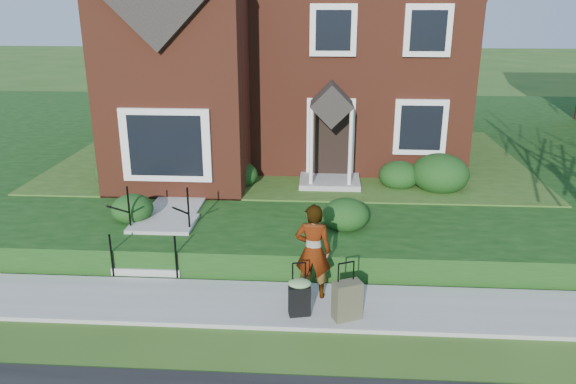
# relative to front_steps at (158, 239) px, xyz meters

# --- Properties ---
(ground) EXTENTS (120.00, 120.00, 0.00)m
(ground) POSITION_rel_front_steps_xyz_m (2.50, -1.84, -0.47)
(ground) COLOR #2D5119
(ground) RESTS_ON ground
(sidewalk) EXTENTS (60.00, 1.60, 0.08)m
(sidewalk) POSITION_rel_front_steps_xyz_m (2.50, -1.84, -0.43)
(sidewalk) COLOR #9E9B93
(sidewalk) RESTS_ON ground
(terrace) EXTENTS (44.00, 20.00, 0.60)m
(terrace) POSITION_rel_front_steps_xyz_m (6.50, 9.06, -0.17)
(terrace) COLOR #11370F
(terrace) RESTS_ON ground
(walkway) EXTENTS (1.20, 6.00, 0.06)m
(walkway) POSITION_rel_front_steps_xyz_m (0.00, 3.16, 0.16)
(walkway) COLOR #9E9B93
(walkway) RESTS_ON terrace
(main_house) EXTENTS (10.40, 10.20, 9.40)m
(main_house) POSITION_rel_front_steps_xyz_m (2.29, 7.76, 4.79)
(main_house) COLOR maroon
(main_house) RESTS_ON terrace
(front_steps) EXTENTS (1.40, 2.02, 1.50)m
(front_steps) POSITION_rel_front_steps_xyz_m (0.00, 0.00, 0.00)
(front_steps) COLOR #9E9B93
(front_steps) RESTS_ON ground
(foundation_shrubs) EXTENTS (9.86, 4.07, 1.05)m
(foundation_shrubs) POSITION_rel_front_steps_xyz_m (2.60, 2.87, 0.59)
(foundation_shrubs) COLOR #103711
(foundation_shrubs) RESTS_ON terrace
(woman) EXTENTS (0.70, 0.50, 1.82)m
(woman) POSITION_rel_front_steps_xyz_m (3.36, -1.53, 0.51)
(woman) COLOR #999999
(woman) RESTS_ON sidewalk
(suitcase_black) EXTENTS (0.47, 0.41, 0.99)m
(suitcase_black) POSITION_rel_front_steps_xyz_m (3.15, -2.23, -0.01)
(suitcase_black) COLOR black
(suitcase_black) RESTS_ON sidewalk
(suitcase_olive) EXTENTS (0.55, 0.44, 1.04)m
(suitcase_olive) POSITION_rel_front_steps_xyz_m (3.97, -2.29, -0.05)
(suitcase_olive) COLOR #4E4B34
(suitcase_olive) RESTS_ON sidewalk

